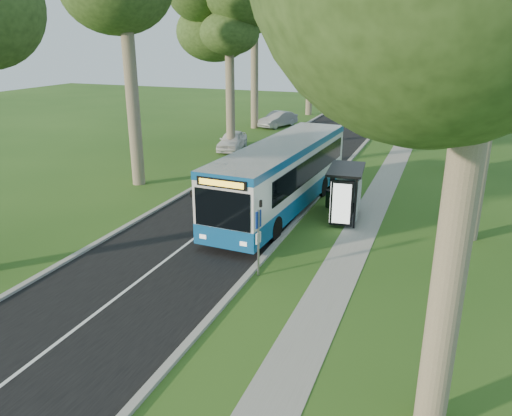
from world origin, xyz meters
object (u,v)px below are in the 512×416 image
at_px(car_silver, 278,119).
at_px(bus_stop_sign, 258,235).
at_px(litter_bin, 330,198).
at_px(bus, 282,176).
at_px(bus_shelter, 347,186).
at_px(car_white, 232,140).

bearing_deg(car_silver, bus_stop_sign, -53.03).
height_order(litter_bin, car_silver, car_silver).
relative_size(bus, litter_bin, 14.24).
bearing_deg(bus_shelter, litter_bin, 116.21).
relative_size(bus_shelter, car_silver, 0.69).
bearing_deg(car_silver, bus_shelter, -44.76).
xyz_separation_m(bus_stop_sign, bus_shelter, (1.80, 6.66, 0.17)).
bearing_deg(bus, bus_shelter, -6.54).
xyz_separation_m(litter_bin, car_white, (-10.09, 10.58, 0.26)).
bearing_deg(litter_bin, bus, -149.81).
xyz_separation_m(bus_shelter, car_silver, (-11.23, 23.27, -1.03)).
xyz_separation_m(bus, bus_stop_sign, (1.50, -7.22, -0.16)).
xyz_separation_m(bus, bus_shelter, (3.30, -0.56, 0.01)).
bearing_deg(car_silver, bus, -51.27).
height_order(bus_stop_sign, car_white, bus_stop_sign).
relative_size(bus_shelter, car_white, 0.72).
distance_m(bus_shelter, litter_bin, 2.50).
height_order(bus, litter_bin, bus).
height_order(litter_bin, car_white, car_white).
height_order(bus_stop_sign, car_silver, bus_stop_sign).
distance_m(bus_stop_sign, litter_bin, 8.58).
distance_m(bus_stop_sign, car_white, 21.28).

